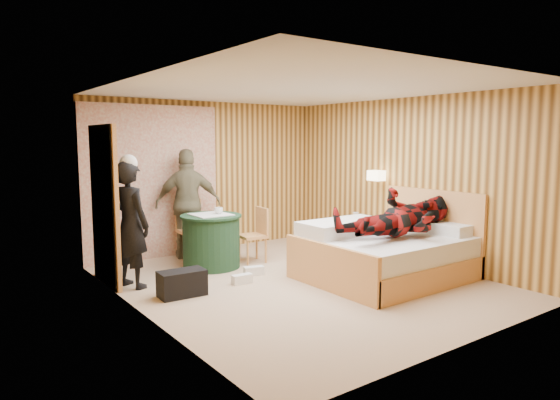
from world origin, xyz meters
TOP-DOWN VIEW (x-y plane):
  - floor at (0.00, 0.00)m, footprint 4.20×5.00m
  - ceiling at (0.00, 0.00)m, footprint 4.20×5.00m
  - wall_back at (0.00, 2.50)m, footprint 4.20×0.02m
  - wall_left at (-2.10, 0.00)m, footprint 0.02×5.00m
  - wall_right at (2.10, 0.00)m, footprint 0.02×5.00m
  - curtain at (-1.00, 2.43)m, footprint 2.20×0.08m
  - doorway at (-2.06, 1.40)m, footprint 0.06×0.90m
  - wall_lamp at (1.92, 0.45)m, footprint 0.26×0.24m
  - bed at (1.12, -0.52)m, footprint 2.11×1.67m
  - nightstand at (1.88, 0.72)m, footprint 0.44×0.59m
  - round_table at (-0.55, 1.35)m, footprint 0.89×0.89m
  - chair_far at (-0.54, 2.05)m, footprint 0.47×0.47m
  - chair_near at (0.18, 1.26)m, footprint 0.42×0.42m
  - duffel_bag at (-1.49, 0.34)m, footprint 0.56×0.32m
  - sneaker_left at (-0.64, 0.36)m, footprint 0.28×0.13m
  - sneaker_right at (-0.29, 0.62)m, footprint 0.29×0.18m
  - woman_standing at (-1.84, 1.06)m, footprint 0.56×0.68m
  - man_at_table at (-0.55, 2.09)m, footprint 1.09×0.78m
  - man_on_bed at (1.15, -0.75)m, footprint 0.86×0.67m
  - book_lower at (1.88, 0.67)m, footprint 0.17×0.22m
  - book_upper at (1.88, 0.67)m, footprint 0.18×0.24m
  - cup_nightstand at (1.88, 0.85)m, footprint 0.13×0.13m
  - cup_table at (-0.45, 1.30)m, footprint 0.16×0.16m

SIDE VIEW (x-z plane):
  - floor at x=0.00m, z-range -0.01..0.01m
  - sneaker_left at x=-0.64m, z-range 0.00..0.12m
  - sneaker_right at x=-0.29m, z-range 0.00..0.12m
  - duffel_bag at x=-1.49m, z-range 0.00..0.31m
  - nightstand at x=1.88m, z-range 0.01..0.58m
  - bed at x=1.12m, z-range -0.24..0.90m
  - round_table at x=-0.55m, z-range 0.00..0.79m
  - chair_near at x=0.18m, z-range 0.07..0.90m
  - chair_far at x=-0.54m, z-range 0.07..1.00m
  - book_lower at x=1.88m, z-range 0.57..0.59m
  - book_upper at x=1.88m, z-range 0.60..0.61m
  - cup_nightstand at x=1.88m, z-range 0.57..0.67m
  - woman_standing at x=-1.84m, z-range 0.00..1.60m
  - cup_table at x=-0.45m, z-range 0.79..0.89m
  - man_at_table at x=-0.55m, z-range 0.00..1.72m
  - man_on_bed at x=1.15m, z-range 0.12..1.89m
  - doorway at x=-2.06m, z-range 0.00..2.05m
  - curtain at x=-1.00m, z-range 0.00..2.40m
  - wall_back at x=0.00m, z-range 0.00..2.50m
  - wall_left at x=-2.10m, z-range 0.00..2.50m
  - wall_right at x=2.10m, z-range 0.00..2.50m
  - wall_lamp at x=1.92m, z-range 1.22..1.38m
  - ceiling at x=0.00m, z-range 2.50..2.50m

